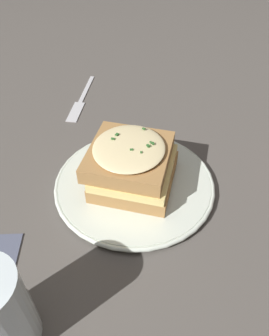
% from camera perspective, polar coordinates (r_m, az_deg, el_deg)
% --- Properties ---
extents(ground_plane, '(2.40, 2.40, 0.00)m').
position_cam_1_polar(ground_plane, '(0.51, 0.36, -5.47)').
color(ground_plane, '#514C47').
extents(dinner_plate, '(0.25, 0.25, 0.01)m').
position_cam_1_polar(dinner_plate, '(0.52, 0.00, -2.72)').
color(dinner_plate, silver).
rests_on(dinner_plate, ground_plane).
extents(sandwich, '(0.17, 0.17, 0.07)m').
position_cam_1_polar(sandwich, '(0.50, -0.25, 0.66)').
color(sandwich, '#A37542').
rests_on(sandwich, dinner_plate).
extents(fork, '(0.10, 0.17, 0.00)m').
position_cam_1_polar(fork, '(0.73, -9.49, 11.21)').
color(fork, silver).
rests_on(fork, ground_plane).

